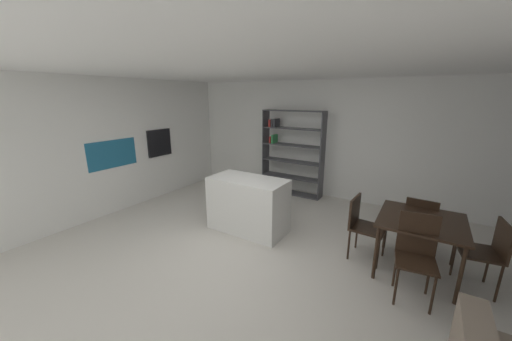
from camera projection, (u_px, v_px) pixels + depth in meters
The scene contains 13 objects.
ground_plane at pixel (236, 253), 4.06m from camera, with size 9.97×9.97×0.00m, color beige.
ceiling_slab at pixel (232, 64), 3.39m from camera, with size 7.24×6.32×0.06m.
back_partition at pixel (316, 139), 6.29m from camera, with size 7.24×0.06×2.57m, color white.
tall_cabinet_run_left at pixel (100, 146), 5.39m from camera, with size 0.63×5.70×2.57m, color white.
cabinet_niche_splashback at pixel (113, 154), 5.30m from camera, with size 0.01×0.97×0.53m.
built_in_oven at pixel (159, 143), 6.17m from camera, with size 0.06×0.60×0.59m.
kitchen_island at pixel (248, 205), 4.68m from camera, with size 1.29×0.66×0.91m, color white.
open_bookshelf at pixel (291, 151), 6.35m from camera, with size 1.43×0.31×1.93m.
dining_table at pixel (421, 225), 3.48m from camera, with size 0.97×0.99×0.74m.
dining_chair_near at pixel (416, 249), 3.09m from camera, with size 0.46×0.45×0.98m.
dining_chair_window_side at pixel (489, 249), 3.17m from camera, with size 0.47×0.49×0.88m.
dining_chair_island_side at pixel (362, 222), 3.88m from camera, with size 0.47×0.46×0.87m.
dining_chair_far at pixel (421, 220), 3.95m from camera, with size 0.43×0.43×0.85m.
Camera 1 is at (2.17, -2.90, 2.23)m, focal length 19.49 mm.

